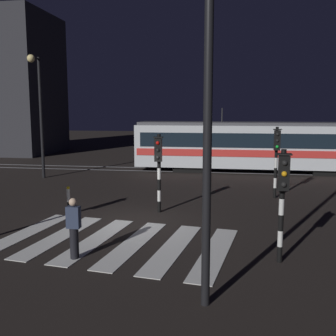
% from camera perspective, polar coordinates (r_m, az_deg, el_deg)
% --- Properties ---
extents(ground_plane, '(120.00, 120.00, 0.00)m').
position_cam_1_polar(ground_plane, '(14.81, -5.18, -7.68)').
color(ground_plane, black).
extents(rail_near, '(80.00, 0.12, 0.03)m').
position_cam_1_polar(rail_near, '(26.44, 1.19, -0.51)').
color(rail_near, '#59595E').
rests_on(rail_near, ground).
extents(rail_far, '(80.00, 0.12, 0.03)m').
position_cam_1_polar(rail_far, '(27.84, 1.59, -0.06)').
color(rail_far, '#59595E').
rests_on(rail_far, ground).
extents(crosswalk_zebra, '(7.60, 5.48, 0.02)m').
position_cam_1_polar(crosswalk_zebra, '(12.79, -7.61, -10.29)').
color(crosswalk_zebra, silver).
rests_on(crosswalk_zebra, ground).
extents(traffic_light_corner_far_right, '(0.36, 0.42, 3.29)m').
position_cam_1_polar(traffic_light_corner_far_right, '(18.93, 15.12, 2.26)').
color(traffic_light_corner_far_right, black).
rests_on(traffic_light_corner_far_right, ground).
extents(traffic_light_median_centre, '(0.36, 0.42, 3.12)m').
position_cam_1_polar(traffic_light_median_centre, '(15.70, -1.34, 0.93)').
color(traffic_light_median_centre, black).
rests_on(traffic_light_median_centre, ground).
extents(traffic_light_corner_near_right, '(0.36, 0.42, 3.05)m').
position_cam_1_polar(traffic_light_corner_near_right, '(10.89, 15.94, -2.94)').
color(traffic_light_corner_near_right, black).
rests_on(traffic_light_corner_near_right, ground).
extents(street_lamp_trackside_left, '(0.44, 1.21, 7.08)m').
position_cam_1_polar(street_lamp_trackside_left, '(24.73, -17.87, 8.92)').
color(street_lamp_trackside_left, black).
rests_on(street_lamp_trackside_left, ground).
extents(street_lamp_near_kerb, '(0.44, 1.21, 7.80)m').
position_cam_1_polar(street_lamp_near_kerb, '(7.82, 5.65, 14.25)').
color(street_lamp_near_kerb, black).
rests_on(street_lamp_near_kerb, ground).
extents(tram, '(16.13, 2.58, 4.15)m').
position_cam_1_polar(tram, '(26.76, 12.72, 3.13)').
color(tram, silver).
rests_on(tram, ground).
extents(pedestrian_waiting_at_kerb, '(0.36, 0.24, 1.71)m').
position_cam_1_polar(pedestrian_waiting_at_kerb, '(11.35, -13.20, -8.28)').
color(pedestrian_waiting_at_kerb, black).
rests_on(pedestrian_waiting_at_kerb, ground).
extents(bollard_island_edge, '(0.12, 0.12, 1.11)m').
position_cam_1_polar(bollard_island_edge, '(16.24, -13.90, -4.44)').
color(bollard_island_edge, black).
rests_on(bollard_island_edge, ground).
extents(building_backdrop, '(10.02, 8.00, 12.67)m').
position_cam_1_polar(building_backdrop, '(41.40, -22.74, 10.82)').
color(building_backdrop, '#2D2D33').
rests_on(building_backdrop, ground).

